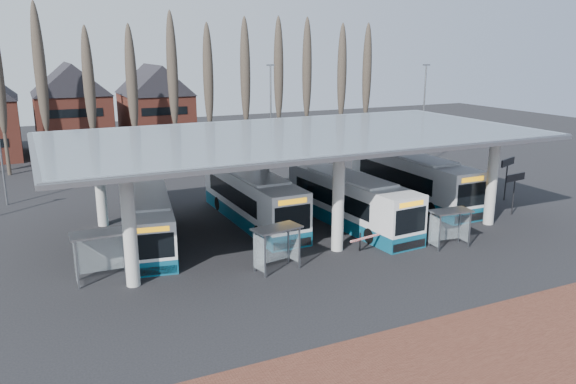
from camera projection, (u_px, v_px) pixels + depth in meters
name	position (u px, v px, depth m)	size (l,w,h in m)	color
ground	(359.00, 264.00, 31.46)	(140.00, 140.00, 0.00)	black
brick_strip	(532.00, 373.00, 20.96)	(70.00, 10.00, 0.03)	brown
station_canopy	(297.00, 143.00, 37.04)	(32.00, 16.00, 6.34)	#B9B9B4
poplar_row	(191.00, 77.00, 58.13)	(45.10, 1.10, 14.50)	#473D33
townhouse_row	(25.00, 102.00, 61.93)	(36.80, 10.30, 12.25)	brown
lamp_post_b	(271.00, 114.00, 55.35)	(0.80, 0.16, 10.17)	slate
lamp_post_c	(423.00, 114.00, 55.91)	(0.80, 0.16, 10.17)	slate
bus_0	(150.00, 220.00, 34.61)	(4.18, 11.28, 3.07)	silver
bus_1	(252.00, 198.00, 38.86)	(2.82, 12.64, 3.51)	silver
bus_2	(349.00, 201.00, 38.30)	(3.47, 12.47, 3.42)	silver
bus_3	(411.00, 179.00, 44.13)	(2.83, 13.14, 3.65)	silver
shelter_0	(100.00, 245.00, 28.88)	(2.87, 1.47, 2.64)	gray
shelter_1	(276.00, 238.00, 30.31)	(2.83, 1.78, 2.45)	gray
shelter_2	(449.00, 220.00, 33.85)	(2.60, 1.47, 2.32)	gray
info_sign_0	(515.00, 181.00, 40.11)	(2.03, 0.38, 3.03)	black
info_sign_1	(508.00, 165.00, 43.85)	(2.15, 0.95, 3.37)	black
barrier	(364.00, 239.00, 32.95)	(2.24, 0.82, 1.13)	black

